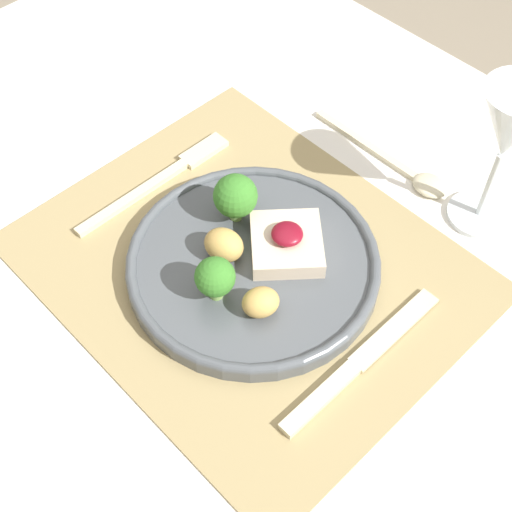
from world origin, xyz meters
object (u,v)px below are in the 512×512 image
(dinner_plate, at_px, (255,257))
(spoon, at_px, (406,170))
(fork, at_px, (165,176))
(wine_glass_near, at_px, (510,131))
(knife, at_px, (352,369))

(dinner_plate, bearing_deg, spoon, 84.07)
(fork, relative_size, spoon, 1.09)
(fork, relative_size, wine_glass_near, 1.20)
(dinner_plate, distance_m, spoon, 0.23)
(dinner_plate, relative_size, wine_glass_near, 1.49)
(knife, xyz_separation_m, spoon, (-0.13, 0.25, -0.00))
(dinner_plate, distance_m, wine_glass_near, 0.29)
(knife, bearing_deg, wine_glass_near, 96.21)
(dinner_plate, xyz_separation_m, fork, (-0.17, 0.01, -0.01))
(knife, relative_size, wine_glass_near, 1.20)
(fork, xyz_separation_m, knife, (0.32, -0.03, 0.00))
(dinner_plate, xyz_separation_m, wine_glass_near, (0.12, 0.23, 0.11))
(knife, distance_m, spoon, 0.28)
(spoon, bearing_deg, dinner_plate, -96.85)
(knife, height_order, wine_glass_near, wine_glass_near)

